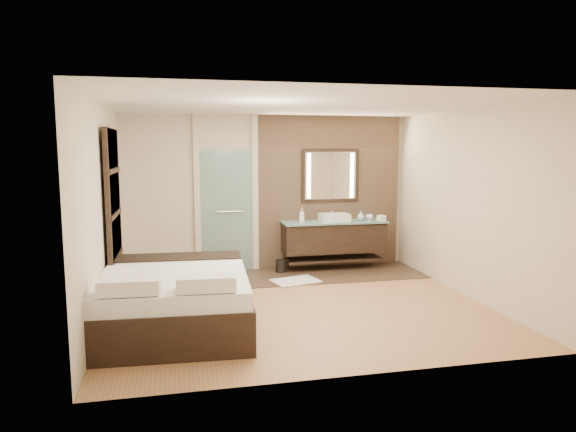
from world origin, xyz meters
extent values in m
plane|color=#A17643|center=(0.00, 0.00, 0.00)|extent=(5.00, 5.00, 0.00)
cube|color=#38281E|center=(0.60, 1.60, 0.01)|extent=(3.80, 1.30, 0.01)
cube|color=#A67D5F|center=(1.10, 2.21, 1.35)|extent=(2.60, 0.08, 2.70)
cube|color=black|center=(1.10, 1.92, 0.57)|extent=(1.80, 0.50, 0.50)
cube|color=black|center=(1.10, 1.92, 0.18)|extent=(1.71, 0.45, 0.04)
cube|color=#80C4BF|center=(1.10, 1.90, 0.85)|extent=(1.85, 0.55, 0.03)
cube|color=white|center=(1.10, 1.90, 0.93)|extent=(0.50, 0.38, 0.13)
cylinder|color=silver|center=(1.10, 2.09, 0.95)|extent=(0.03, 0.03, 0.18)
cylinder|color=silver|center=(1.10, 2.05, 1.03)|extent=(0.02, 0.10, 0.02)
cube|color=black|center=(1.10, 2.16, 1.65)|extent=(1.06, 0.03, 0.96)
cube|color=white|center=(1.10, 2.15, 1.65)|extent=(0.94, 0.01, 0.84)
cube|color=beige|center=(0.70, 2.14, 1.65)|extent=(0.07, 0.01, 0.80)
cube|color=beige|center=(1.50, 2.14, 1.65)|extent=(0.07, 0.01, 0.80)
cube|color=#ADDBD3|center=(-0.75, 2.20, 1.05)|extent=(0.90, 0.05, 2.10)
cylinder|color=silver|center=(-0.70, 2.15, 1.05)|extent=(0.45, 0.03, 0.03)
cube|color=beige|center=(-1.25, 2.21, 1.35)|extent=(0.10, 0.08, 2.70)
cube|color=beige|center=(-0.25, 2.21, 1.35)|extent=(0.10, 0.08, 2.70)
cube|color=black|center=(-2.43, 0.60, 1.20)|extent=(0.06, 1.20, 2.40)
cube|color=beige|center=(-2.41, 0.60, 0.37)|extent=(0.02, 1.06, 0.52)
cube|color=beige|center=(-2.41, 0.60, 0.96)|extent=(0.02, 1.06, 0.52)
cube|color=beige|center=(-2.41, 0.60, 1.54)|extent=(0.02, 1.06, 0.52)
cube|color=beige|center=(-2.41, 0.60, 2.13)|extent=(0.02, 1.06, 0.52)
cube|color=black|center=(-1.65, -0.52, 0.24)|extent=(1.86, 2.28, 0.48)
cube|color=white|center=(-1.65, -0.52, 0.58)|extent=(1.81, 2.22, 0.20)
cube|color=black|center=(-1.61, 0.30, 0.68)|extent=(1.72, 0.58, 0.04)
cube|color=white|center=(-2.08, -1.37, 0.76)|extent=(0.62, 0.36, 0.15)
cube|color=white|center=(-1.32, -1.41, 0.76)|extent=(0.62, 0.36, 0.15)
cube|color=silver|center=(0.24, 1.19, 0.02)|extent=(0.82, 0.66, 0.02)
cylinder|color=black|center=(0.13, 1.85, 0.11)|extent=(0.22, 0.22, 0.22)
cube|color=white|center=(1.92, 1.75, 0.92)|extent=(0.14, 0.14, 0.10)
imported|color=white|center=(0.50, 1.86, 0.99)|extent=(0.11, 0.11, 0.25)
imported|color=#B2B2B2|center=(0.54, 1.99, 0.95)|extent=(0.07, 0.07, 0.16)
imported|color=#A6D1CC|center=(1.59, 1.88, 0.95)|extent=(0.14, 0.14, 0.17)
imported|color=white|center=(1.77, 1.93, 0.91)|extent=(0.15, 0.15, 0.10)
camera|label=1|loc=(-1.59, -6.62, 2.15)|focal=32.00mm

